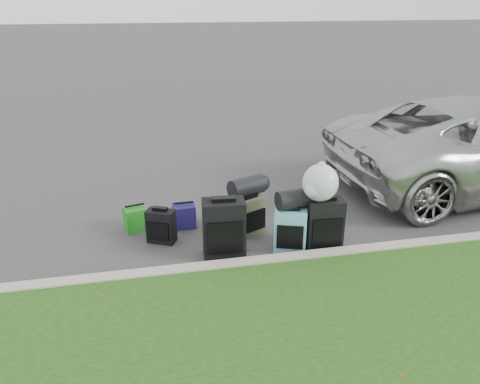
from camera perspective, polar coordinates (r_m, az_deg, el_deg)
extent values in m
plane|color=#383535|center=(6.73, 1.19, -4.90)|extent=(120.00, 120.00, 0.00)
cube|color=#9E937F|center=(5.85, 3.41, -8.68)|extent=(120.00, 0.18, 0.15)
cube|color=black|center=(6.47, -9.59, -4.12)|extent=(0.43, 0.35, 0.47)
cube|color=black|center=(5.98, -1.98, -4.48)|extent=(0.56, 0.36, 0.77)
cube|color=#45472B|center=(6.60, 1.20, -2.87)|extent=(0.46, 0.39, 0.54)
cube|color=#5498B1|center=(6.17, 6.14, -4.67)|extent=(0.47, 0.37, 0.59)
cube|color=black|center=(6.24, 10.18, -3.95)|extent=(0.49, 0.32, 0.71)
cube|color=#1F7E1C|center=(6.88, -12.59, -3.22)|extent=(0.36, 0.32, 0.35)
cube|color=navy|center=(6.86, -6.84, -2.91)|extent=(0.33, 0.26, 0.34)
cylinder|color=black|center=(6.50, 0.85, 0.66)|extent=(0.57, 0.45, 0.27)
cylinder|color=black|center=(6.04, 6.64, -0.86)|extent=(0.48, 0.31, 0.25)
sphere|color=silver|center=(6.00, 9.77, 1.11)|extent=(0.46, 0.46, 0.46)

